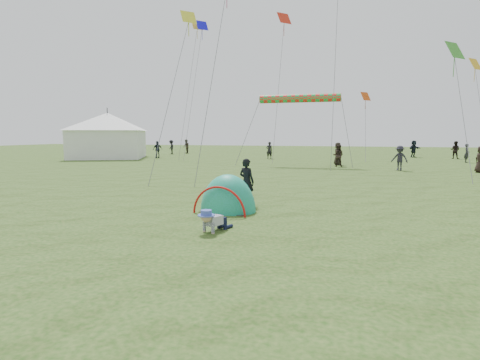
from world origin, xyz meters
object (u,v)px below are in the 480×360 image
(standing_adult, at_px, (247,182))
(event_marquee, at_px, (108,134))
(popup_tent, at_px, (228,211))
(crawling_toddler, at_px, (212,220))

(standing_adult, relative_size, event_marquee, 0.22)
(popup_tent, xyz_separation_m, event_marquee, (-19.91, 22.20, 2.46))
(event_marquee, bearing_deg, crawling_toddler, -74.16)
(popup_tent, relative_size, event_marquee, 0.33)
(crawling_toddler, relative_size, event_marquee, 0.11)
(popup_tent, height_order, standing_adult, standing_adult)
(standing_adult, bearing_deg, popup_tent, 98.34)
(popup_tent, distance_m, event_marquee, 29.92)
(popup_tent, height_order, event_marquee, event_marquee)
(crawling_toddler, xyz_separation_m, standing_adult, (-0.12, 3.76, 0.50))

